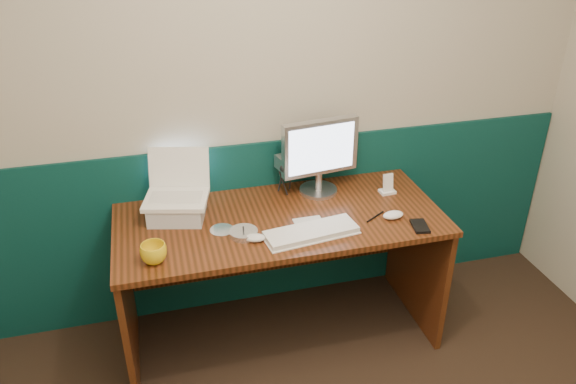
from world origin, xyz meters
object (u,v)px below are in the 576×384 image
object	(u,v)px
desk	(281,279)
mug	(154,253)
monitor	(319,157)
camcorder	(285,175)
laptop	(174,179)
keyboard	(311,233)

from	to	relation	value
desk	mug	world-z (taller)	mug
monitor	camcorder	size ratio (longest dim) A/B	2.06
monitor	mug	distance (m)	0.99
desk	laptop	xyz separation A→B (m)	(-0.49, 0.13, 0.59)
desk	monitor	distance (m)	0.67
laptop	camcorder	distance (m)	0.60
laptop	keyboard	bearing A→B (deg)	-14.23
laptop	monitor	world-z (taller)	monitor
laptop	keyboard	distance (m)	0.70
desk	keyboard	distance (m)	0.44
laptop	monitor	size ratio (longest dim) A/B	0.74
monitor	laptop	bearing A→B (deg)	178.72
monitor	camcorder	xyz separation A→B (m)	(-0.17, 0.04, -0.10)
keyboard	mug	distance (m)	0.72
laptop	camcorder	world-z (taller)	laptop
laptop	mug	bearing A→B (deg)	-95.97
mug	monitor	bearing A→B (deg)	26.30
keyboard	camcorder	xyz separation A→B (m)	(-0.01, 0.44, 0.09)
desk	camcorder	distance (m)	0.54
laptop	keyboard	xyz separation A→B (m)	(0.59, -0.32, -0.20)
laptop	mug	world-z (taller)	laptop
keyboard	laptop	bearing A→B (deg)	143.94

